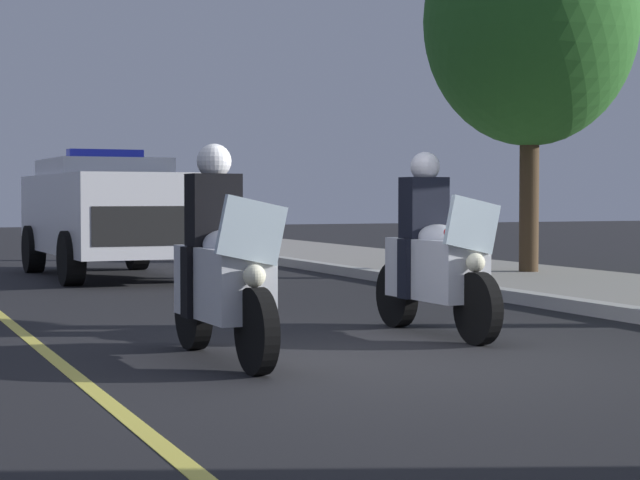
% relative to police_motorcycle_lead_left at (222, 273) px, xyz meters
% --- Properties ---
extents(ground_plane, '(80.00, 80.00, 0.00)m').
position_rel_police_motorcycle_lead_left_xyz_m(ground_plane, '(0.50, 1.26, -0.70)').
color(ground_plane, black).
extents(lane_stripe_center, '(48.00, 0.12, 0.01)m').
position_rel_police_motorcycle_lead_left_xyz_m(lane_stripe_center, '(0.50, -1.21, -0.70)').
color(lane_stripe_center, '#E0D14C').
rests_on(lane_stripe_center, ground).
extents(police_motorcycle_lead_left, '(2.14, 0.57, 1.72)m').
position_rel_police_motorcycle_lead_left_xyz_m(police_motorcycle_lead_left, '(0.00, 0.00, 0.00)').
color(police_motorcycle_lead_left, black).
rests_on(police_motorcycle_lead_left, ground).
extents(police_motorcycle_lead_right, '(2.14, 0.57, 1.72)m').
position_rel_police_motorcycle_lead_left_xyz_m(police_motorcycle_lead_right, '(-0.81, 2.33, 0.00)').
color(police_motorcycle_lead_right, black).
rests_on(police_motorcycle_lead_right, ground).
extents(police_suv, '(4.95, 2.18, 2.05)m').
position_rel_police_motorcycle_lead_left_xyz_m(police_suv, '(-9.51, 1.10, 0.37)').
color(police_suv, silver).
rests_on(police_suv, ground).
extents(cyclist_background, '(1.76, 0.33, 1.69)m').
position_rel_police_motorcycle_lead_left_xyz_m(cyclist_background, '(-13.47, 3.71, 0.14)').
color(cyclist_background, black).
rests_on(cyclist_background, ground).
extents(tree_far_back, '(3.39, 3.39, 5.95)m').
position_rel_police_motorcycle_lead_left_xyz_m(tree_far_back, '(-6.78, 7.27, 3.36)').
color(tree_far_back, '#42301E').
rests_on(tree_far_back, sidewalk_strip).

